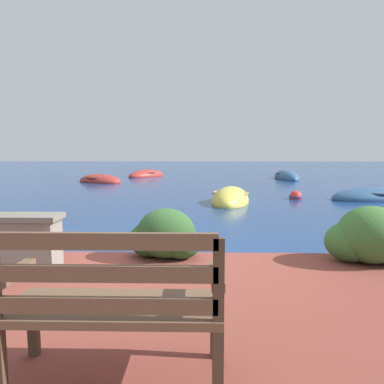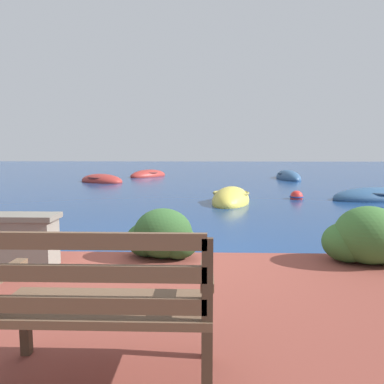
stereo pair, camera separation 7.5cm
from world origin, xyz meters
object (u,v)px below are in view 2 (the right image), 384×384
park_bench (103,302)px  rowboat_distant (148,176)px  mooring_buoy (297,197)px  rowboat_nearest (231,200)px  rowboat_far (102,181)px  rowboat_outer (288,178)px  rowboat_mid (375,198)px

park_bench → rowboat_distant: (-2.51, 18.67, -0.64)m
rowboat_distant → mooring_buoy: size_ratio=6.22×
park_bench → rowboat_nearest: size_ratio=0.51×
rowboat_far → rowboat_outer: (9.16, 2.18, 0.00)m
rowboat_outer → mooring_buoy: bearing=168.1°
rowboat_nearest → rowboat_mid: bearing=112.1°
rowboat_mid → rowboat_outer: rowboat_outer is taller
rowboat_mid → rowboat_distant: (-8.40, 9.07, 0.00)m
rowboat_mid → mooring_buoy: rowboat_mid is taller
rowboat_mid → rowboat_far: (-10.09, 5.65, 0.00)m
mooring_buoy → rowboat_nearest: bearing=-157.5°
park_bench → rowboat_far: (-4.20, 15.25, -0.64)m
rowboat_far → rowboat_mid: bearing=-176.6°
rowboat_nearest → park_bench: bearing=2.7°
rowboat_nearest → mooring_buoy: bearing=124.2°
park_bench → rowboat_mid: park_bench is taller
rowboat_nearest → mooring_buoy: size_ratio=5.82×
rowboat_outer → rowboat_distant: size_ratio=1.24×
rowboat_mid → rowboat_far: 11.56m
rowboat_far → mooring_buoy: 9.52m
park_bench → mooring_buoy: park_bench is taller
rowboat_distant → mooring_buoy: 10.84m
rowboat_far → rowboat_nearest: bearing=163.3°
rowboat_nearest → rowboat_far: rowboat_nearest is taller
park_bench → rowboat_far: park_bench is taller
rowboat_mid → rowboat_far: bearing=-41.3°
rowboat_nearest → mooring_buoy: (2.11, 0.88, -0.00)m
rowboat_far → rowboat_distant: rowboat_distant is taller
rowboat_nearest → rowboat_far: size_ratio=0.93×
park_bench → rowboat_distant: 18.85m
rowboat_nearest → rowboat_far: bearing=-127.7°
rowboat_mid → rowboat_outer: bearing=-95.3°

